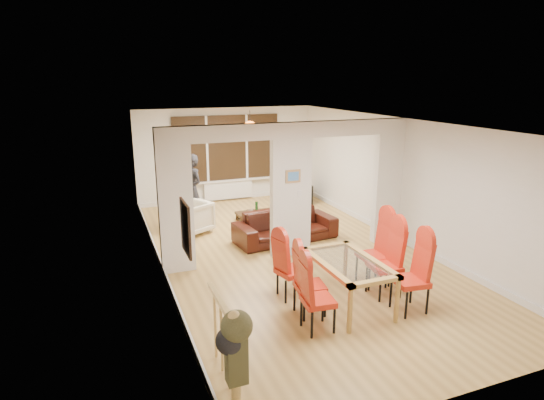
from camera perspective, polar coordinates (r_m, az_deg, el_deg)
floor at (r=9.10m, az=2.29°, el=-6.78°), size 5.00×9.00×0.01m
room_walls at (r=8.70m, az=2.38°, el=1.19°), size 5.00×9.00×2.60m
divider_wall at (r=8.70m, az=2.38°, el=1.19°), size 5.00×0.18×2.60m
bay_window_blinds at (r=12.78m, az=-5.68°, el=6.53°), size 3.00×0.08×1.80m
radiator at (r=12.97m, az=-5.49°, el=1.26°), size 1.40×0.08×0.50m
pendant_light at (r=11.70m, az=-2.78°, el=9.01°), size 0.36×0.36×0.36m
stair_newel at (r=5.47m, az=-6.22°, el=-16.28°), size 0.40×1.20×1.10m
wall_poster at (r=5.70m, az=-10.80°, el=-3.48°), size 0.04×0.52×0.67m
pillar_photo at (r=8.55m, az=2.67°, el=3.00°), size 0.30×0.03×0.25m
dining_table at (r=7.14m, az=9.44°, el=-10.20°), size 0.87×1.54×0.72m
dining_chair_la at (r=6.36m, az=5.82°, el=-11.79°), size 0.46×0.46×1.05m
dining_chair_lb at (r=6.74m, az=4.80°, el=-10.12°), size 0.47×0.47×1.05m
dining_chair_lc at (r=7.22m, az=2.46°, el=-8.33°), size 0.50×0.50×1.04m
dining_chair_ra at (r=7.09m, az=17.01°, el=-9.05°), size 0.51×0.51×1.14m
dining_chair_rb at (r=7.48m, az=13.97°, el=-7.47°), size 0.51×0.51×1.15m
dining_chair_rc at (r=7.82m, az=12.67°, el=-6.27°), size 0.49×0.49×1.18m
sofa at (r=9.76m, az=1.71°, el=-3.25°), size 2.27×1.08×0.64m
armchair at (r=10.33m, az=-10.19°, el=-2.17°), size 1.06×1.07×0.73m
person at (r=10.73m, az=-10.02°, el=1.18°), size 0.73×0.62×1.70m
television at (r=12.86m, az=4.21°, el=1.02°), size 0.94×0.35×0.54m
coffee_table at (r=11.15m, az=-2.11°, el=-2.03°), size 1.00×0.65×0.21m
bottle at (r=11.09m, az=-1.96°, el=-0.82°), size 0.07×0.07×0.27m
bowl at (r=11.08m, az=-2.64°, el=-1.43°), size 0.23×0.23×0.06m
shoes at (r=8.84m, az=3.81°, el=-7.11°), size 0.25×0.27×0.11m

